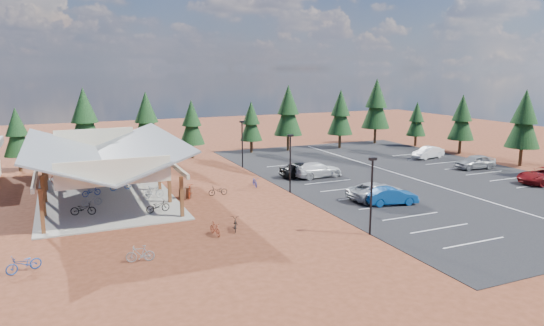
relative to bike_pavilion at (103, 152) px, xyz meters
The scene contains 41 objects.
ground 12.79m from the bike_pavilion, 34.99° to the right, with size 140.00×140.00×0.00m, color #552816.
asphalt_lot 29.03m from the bike_pavilion, ahead, with size 27.00×44.00×0.04m, color black.
concrete_pad 3.77m from the bike_pavilion, 90.00° to the left, with size 10.60×18.60×0.10m, color gray.
bike_pavilion is the anchor object (origin of this frame).
lamp_post_0 22.69m from the bike_pavilion, 48.58° to the right, with size 0.50×0.25×5.14m.
lamp_post_1 15.83m from the bike_pavilion, 18.43° to the right, with size 0.50×0.25×5.14m.
lamp_post_2 16.57m from the bike_pavilion, 25.02° to the left, with size 0.50×0.25×5.14m.
trash_bin_0 7.55m from the bike_pavilion, 30.63° to the right, with size 0.60×0.60×0.90m, color #4C2A1B.
trash_bin_1 7.86m from the bike_pavilion, 26.06° to the right, with size 0.60×0.60×0.90m, color #4C2A1B.
pine_1 16.46m from the bike_pavilion, 116.20° to the left, with size 2.90×2.90×6.77m.
pine_2 14.89m from the bike_pavilion, 92.09° to the left, with size 3.74×3.74×8.72m.
pine_3 16.35m from the bike_pavilion, 67.75° to the left, with size 3.50×3.50×8.15m.
pine_4 18.75m from the bike_pavilion, 52.35° to the left, with size 3.03×3.03×7.07m.
pine_5 24.87m from the bike_pavilion, 38.69° to the left, with size 2.85×2.85×6.65m.
pine_6 28.71m from the bike_pavilion, 31.63° to the left, with size 3.72×3.72×8.66m.
pine_7 34.76m from the bike_pavilion, 23.86° to the left, with size 3.42×3.42×7.98m.
pine_8 41.81m from the bike_pavilion, 22.02° to the left, with size 4.02×4.02×9.37m.
pine_11 44.13m from the bike_pavilion, ahead, with size 3.66×3.66×8.52m.
pine_12 43.81m from the bike_pavilion, ahead, with size 3.23×3.23×7.53m.
pine_13 43.88m from the bike_pavilion, 14.84° to the left, with size 2.67×2.67×6.22m.
bike_0 6.42m from the bike_pavilion, 111.12° to the right, with size 0.63×1.82×0.95m, color black.
bike_1 4.46m from the bike_pavilion, 114.59° to the right, with size 0.43×1.52×0.91m, color gray.
bike_2 3.50m from the bike_pavilion, 161.89° to the left, with size 0.55×1.58×0.83m, color navy.
bike_3 8.49m from the bike_pavilion, 115.80° to the left, with size 0.51×1.81×1.09m, color maroon.
bike_4 8.06m from the bike_pavilion, 64.51° to the right, with size 0.63×1.79×0.94m, color black.
bike_5 5.42m from the bike_pavilion, 35.87° to the right, with size 0.52×1.83×1.10m, color #9EA2A6.
bike_6 3.84m from the bike_pavilion, 46.57° to the left, with size 0.66×1.90×1.00m, color #234D98.
bike_7 7.46m from the bike_pavilion, 56.99° to the left, with size 0.51×1.80×1.08m, color maroon.
bike_10 15.87m from the bike_pavilion, 110.50° to the right, with size 0.64×1.82×0.96m, color navy.
bike_11 14.62m from the bike_pavilion, 66.60° to the right, with size 0.42×1.48×0.89m, color maroon.
bike_12 14.90m from the bike_pavilion, 60.27° to the right, with size 0.56×1.62×0.85m, color black.
bike_13 15.97m from the bike_pavilion, 88.23° to the right, with size 0.45×1.59×0.96m, color gray.
bike_14 13.54m from the bike_pavilion, ahead, with size 0.59×1.70×0.89m, color navy.
bike_15 7.94m from the bike_pavilion, 26.01° to the right, with size 0.52×1.86×1.12m, color maroon.
bike_16 10.12m from the bike_pavilion, 21.08° to the right, with size 0.57×1.64×0.86m, color black.
car_1 24.00m from the bike_pavilion, 29.70° to the right, with size 1.46×4.19×1.38m, color navy.
car_2 23.03m from the bike_pavilion, 26.18° to the right, with size 2.37×5.13×1.43m, color #9FA3A7.
car_3 20.39m from the bike_pavilion, ahead, with size 2.07×5.09×1.48m, color silver.
car_4 18.93m from the bike_pavilion, ahead, with size 1.78×4.42×1.50m, color black.
car_8 38.07m from the bike_pavilion, ahead, with size 1.81×4.51×1.54m, color gray.
car_9 37.72m from the bike_pavilion, ahead, with size 1.48×4.24×1.40m, color white.
Camera 1 is at (-13.11, -35.14, 10.70)m, focal length 32.00 mm.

